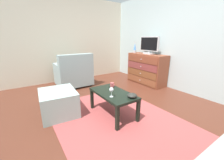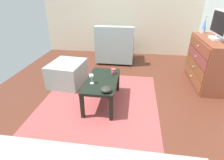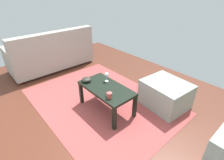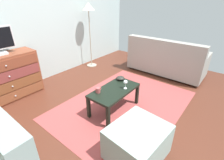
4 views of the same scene
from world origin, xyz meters
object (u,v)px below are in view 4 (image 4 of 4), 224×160
wine_glass (125,82)px  couch_large (166,60)px  standing_lamp (89,13)px  mug (98,90)px  coffee_table (114,92)px  bowl_decorative (120,78)px  ottoman (137,142)px  dresser (5,78)px

wine_glass → couch_large: bearing=2.1°
standing_lamp → wine_glass: bearing=-119.9°
mug → couch_large: 2.35m
coffee_table → bowl_decorative: bearing=20.1°
ottoman → standing_lamp: (1.83, 2.63, 1.23)m
coffee_table → mug: 0.30m
dresser → bowl_decorative: (1.33, -1.75, 0.02)m
bowl_decorative → standing_lamp: 2.17m
coffee_table → standing_lamp: bearing=55.3°
coffee_table → mug: mug is taller
wine_glass → mug: (-0.39, 0.27, -0.07)m
coffee_table → standing_lamp: standing_lamp is taller
wine_glass → dresser: bearing=119.3°
mug → couch_large: couch_large is taller
coffee_table → couch_large: bearing=-1.5°
wine_glass → bowl_decorative: wine_glass is taller
ottoman → mug: bearing=71.2°
bowl_decorative → ottoman: bearing=-134.6°
coffee_table → ottoman: size_ratio=1.29×
coffee_table → ottoman: (-0.57, -0.80, -0.15)m
dresser → wine_glass: dresser is taller
mug → standing_lamp: size_ratio=0.07×
couch_large → ottoman: couch_large is taller
mug → couch_large: size_ratio=0.06×
bowl_decorative → couch_large: bearing=-5.9°
mug → ottoman: bearing=-108.8°
coffee_table → standing_lamp: (1.26, 1.83, 1.08)m
coffee_table → ottoman: 0.99m
dresser → mug: bearing=-67.0°
wine_glass → standing_lamp: size_ratio=0.09×
mug → bowl_decorative: 0.60m
coffee_table → mug: size_ratio=7.94×
dresser → standing_lamp: 2.46m
couch_large → standing_lamp: 2.33m
coffee_table → ottoman: ottoman is taller
wine_glass → ottoman: 1.03m
bowl_decorative → dresser: bearing=127.3°
coffee_table → wine_glass: size_ratio=5.76×
wine_glass → standing_lamp: 2.43m
dresser → couch_large: size_ratio=0.64×
wine_glass → standing_lamp: standing_lamp is taller
dresser → standing_lamp: (2.24, -0.05, 1.01)m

